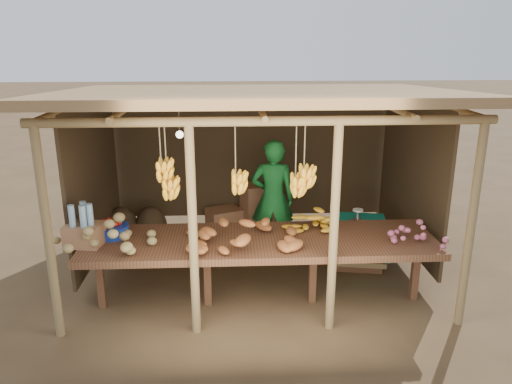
{
  "coord_description": "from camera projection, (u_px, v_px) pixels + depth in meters",
  "views": [
    {
      "loc": [
        -0.32,
        -6.09,
        2.94
      ],
      "look_at": [
        0.0,
        0.0,
        1.05
      ],
      "focal_mm": 35.0,
      "sensor_mm": 36.0,
      "label": 1
    }
  ],
  "objects": [
    {
      "name": "ground",
      "position": [
        256.0,
        267.0,
        6.69
      ],
      "size": [
        60.0,
        60.0,
        0.0
      ],
      "primitive_type": "plane",
      "color": "brown",
      "rests_on": "ground"
    },
    {
      "name": "stall_structure",
      "position": [
        253.0,
        124.0,
        6.16
      ],
      "size": [
        4.7,
        3.5,
        2.43
      ],
      "color": "olive",
      "rests_on": "ground"
    },
    {
      "name": "counter",
      "position": [
        260.0,
        244.0,
        5.57
      ],
      "size": [
        3.9,
        1.05,
        0.8
      ],
      "color": "brown",
      "rests_on": "ground"
    },
    {
      "name": "potato_heap",
      "position": [
        101.0,
        231.0,
        5.26
      ],
      "size": [
        1.17,
        0.82,
        0.37
      ],
      "primitive_type": null,
      "rotation": [
        0.0,
        0.0,
        -0.18
      ],
      "color": "#9F8952",
      "rests_on": "counter"
    },
    {
      "name": "sweet_potato_heap",
      "position": [
        244.0,
        227.0,
        5.38
      ],
      "size": [
        1.26,
        0.94,
        0.36
      ],
      "primitive_type": null,
      "rotation": [
        0.0,
        0.0,
        0.26
      ],
      "color": "#B1612D",
      "rests_on": "counter"
    },
    {
      "name": "onion_heap",
      "position": [
        420.0,
        228.0,
        5.37
      ],
      "size": [
        0.78,
        0.52,
        0.35
      ],
      "primitive_type": null,
      "rotation": [
        0.0,
        0.0,
        -0.12
      ],
      "color": "#B5586F",
      "rests_on": "counter"
    },
    {
      "name": "banana_pile",
      "position": [
        313.0,
        215.0,
        5.78
      ],
      "size": [
        0.56,
        0.34,
        0.35
      ],
      "primitive_type": null,
      "rotation": [
        0.0,
        0.0,
        -0.02
      ],
      "color": "gold",
      "rests_on": "counter"
    },
    {
      "name": "tomato_basin",
      "position": [
        112.0,
        229.0,
        5.6
      ],
      "size": [
        0.37,
        0.37,
        0.19
      ],
      "rotation": [
        0.0,
        0.0,
        -0.42
      ],
      "color": "navy",
      "rests_on": "counter"
    },
    {
      "name": "bottle_box",
      "position": [
        84.0,
        229.0,
        5.33
      ],
      "size": [
        0.42,
        0.35,
        0.47
      ],
      "color": "#9A6745",
      "rests_on": "counter"
    },
    {
      "name": "vendor",
      "position": [
        273.0,
        198.0,
        6.85
      ],
      "size": [
        0.64,
        0.46,
        1.65
      ],
      "primitive_type": "imported",
      "rotation": [
        0.0,
        0.0,
        3.03
      ],
      "color": "#166728",
      "rests_on": "ground"
    },
    {
      "name": "tarp_crate",
      "position": [
        358.0,
        241.0,
        6.66
      ],
      "size": [
        0.8,
        0.72,
        0.83
      ],
      "color": "brown",
      "rests_on": "ground"
    },
    {
      "name": "carton_stack",
      "position": [
        247.0,
        213.0,
        7.73
      ],
      "size": [
        1.14,
        0.55,
        0.78
      ],
      "color": "#9A6745",
      "rests_on": "ground"
    },
    {
      "name": "burlap_sacks",
      "position": [
        137.0,
        224.0,
        7.44
      ],
      "size": [
        0.91,
        0.48,
        0.64
      ],
      "color": "#41311E",
      "rests_on": "ground"
    }
  ]
}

